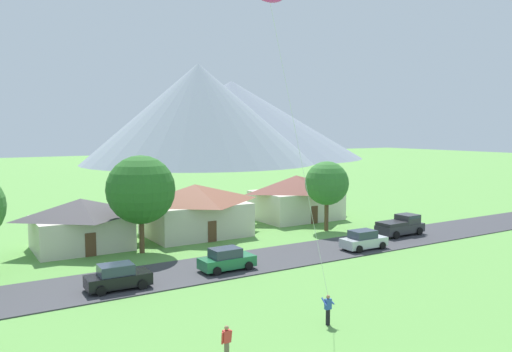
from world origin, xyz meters
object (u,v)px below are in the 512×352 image
Objects in this scene: house_leftmost at (195,209)px; pickup_truck_charcoal_east_side at (401,225)px; parked_car_silver_mid_west at (363,240)px; parked_car_black_west_end at (118,277)px; watcher_person at (227,342)px; house_right_center at (81,223)px; house_left_center at (296,196)px; tree_center at (327,183)px; tree_right_of_center at (141,190)px; parked_car_green_mid_east at (227,260)px.

house_leftmost reaches higher than pickup_truck_charcoal_east_side.
parked_car_black_west_end is at bearing 179.56° from parked_car_silver_mid_west.
parked_car_black_west_end is at bearing 95.53° from watcher_person.
house_left_center is at bearing 5.23° from house_right_center.
parked_car_black_west_end is 1.00× the size of parked_car_silver_mid_west.
house_left_center is at bearing 79.28° from tree_center.
parked_car_silver_mid_west is 0.81× the size of pickup_truck_charcoal_east_side.
house_left_center is 1.20× the size of tree_right_of_center.
tree_center reaches higher than pickup_truck_charcoal_east_side.
parked_car_green_mid_east is at bearing -67.95° from tree_right_of_center.
house_leftmost reaches higher than parked_car_green_mid_east.
pickup_truck_charcoal_east_side is (24.44, -6.72, -4.43)m from tree_right_of_center.
house_right_center is at bearing 147.63° from parked_car_silver_mid_west.
watcher_person is at bearing -111.93° from house_leftmost.
tree_right_of_center reaches higher than parked_car_silver_mid_west.
tree_center is 4.37× the size of watcher_person.
house_left_center is 2.39× the size of parked_car_black_west_end.
house_left_center is at bearing 103.96° from pickup_truck_charcoal_east_side.
pickup_truck_charcoal_east_side is at bearing 28.52° from watcher_person.
house_right_center is 26.18m from watcher_person.
tree_right_of_center reaches higher than house_leftmost.
parked_car_silver_mid_west is at bearing -161.62° from pickup_truck_charcoal_east_side.
tree_center reaches higher than parked_car_green_mid_east.
tree_right_of_center is at bearing -147.98° from house_leftmost.
house_leftmost is at bearing 147.26° from pickup_truck_charcoal_east_side.
parked_car_black_west_end is (-24.52, -8.24, -4.13)m from tree_center.
parked_car_green_mid_east is at bearing 178.29° from parked_car_silver_mid_west.
tree_right_of_center is at bearing 80.88° from watcher_person.
house_leftmost reaches higher than parked_car_silver_mid_west.
watcher_person is at bearing -151.48° from pickup_truck_charcoal_east_side.
house_leftmost reaches higher than parked_car_black_west_end.
pickup_truck_charcoal_east_side is (3.30, -13.26, -1.63)m from house_left_center.
house_left_center reaches higher than parked_car_black_west_end.
tree_center is 19.78m from tree_right_of_center.
watcher_person is (-7.07, -13.14, 0.01)m from parked_car_green_mid_east.
parked_car_black_west_end is at bearing -131.41° from house_leftmost.
house_right_center is (-25.22, -2.31, -0.35)m from house_left_center.
tree_center is 31.71m from watcher_person.
pickup_truck_charcoal_east_side is at bearing 4.47° from parked_car_black_west_end.
parked_car_black_west_end is at bearing -175.53° from pickup_truck_charcoal_east_side.
tree_right_of_center is 11.19m from parked_car_black_west_end.
house_right_center is at bearing 91.24° from watcher_person.
parked_car_black_west_end is (-11.85, -13.44, -1.79)m from house_leftmost.
house_leftmost is 20.69m from pickup_truck_charcoal_east_side.
parked_car_green_mid_east is (-13.51, 0.40, 0.00)m from parked_car_silver_mid_west.
house_leftmost is 2.42× the size of parked_car_black_west_end.
tree_right_of_center is at bearing -45.99° from house_right_center.
parked_car_black_west_end is 21.82m from parked_car_silver_mid_west.
tree_center reaches higher than house_left_center.
tree_center is 0.87× the size of tree_right_of_center.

